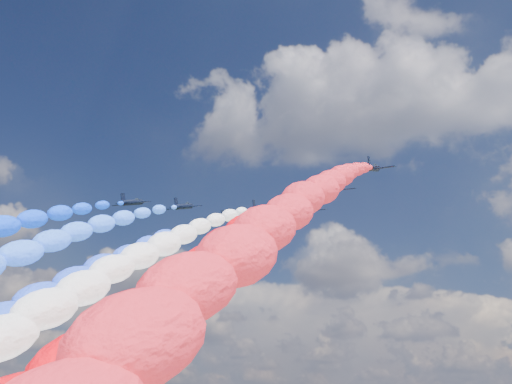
% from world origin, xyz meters
% --- Properties ---
extents(jet_0, '(10.08, 13.54, 7.18)m').
position_xyz_m(jet_0, '(-30.48, -4.97, 101.03)').
color(jet_0, black).
extents(jet_1, '(10.27, 13.67, 7.18)m').
position_xyz_m(jet_1, '(-19.58, 2.49, 101.03)').
color(jet_1, black).
extents(trail_1, '(6.80, 103.94, 57.52)m').
position_xyz_m(trail_1, '(-19.58, -51.32, 73.78)').
color(trail_1, '#2F69FF').
extents(jet_2, '(10.02, 13.50, 7.18)m').
position_xyz_m(jet_2, '(-12.31, 15.75, 101.03)').
color(jet_2, black).
extents(trail_2, '(6.80, 103.94, 57.52)m').
position_xyz_m(trail_2, '(-12.31, -38.05, 73.78)').
color(trail_2, blue).
extents(jet_3, '(10.51, 13.85, 7.18)m').
position_xyz_m(jet_3, '(-1.70, 11.04, 101.03)').
color(jet_3, black).
extents(trail_3, '(6.80, 103.94, 57.52)m').
position_xyz_m(trail_3, '(-1.70, -42.76, 73.78)').
color(trail_3, silver).
extents(jet_4, '(10.28, 13.68, 7.18)m').
position_xyz_m(jet_4, '(0.23, 26.57, 101.03)').
color(jet_4, black).
extents(trail_4, '(6.80, 103.94, 57.52)m').
position_xyz_m(trail_4, '(0.23, -27.23, 73.78)').
color(trail_4, white).
extents(jet_5, '(10.28, 13.68, 7.18)m').
position_xyz_m(jet_5, '(10.26, 16.62, 101.03)').
color(jet_5, black).
extents(trail_5, '(6.80, 103.94, 57.52)m').
position_xyz_m(trail_5, '(10.26, -37.18, 73.78)').
color(trail_5, '#EC1001').
extents(jet_6, '(10.62, 13.93, 7.18)m').
position_xyz_m(jet_6, '(20.57, 3.92, 101.03)').
color(jet_6, black).
extents(trail_6, '(6.80, 103.94, 57.52)m').
position_xyz_m(trail_6, '(20.57, -49.88, 73.78)').
color(trail_6, red).
extents(jet_7, '(10.12, 13.57, 7.18)m').
position_xyz_m(jet_7, '(31.63, -6.18, 101.03)').
color(jet_7, black).
extents(trail_7, '(6.80, 103.94, 57.52)m').
position_xyz_m(trail_7, '(31.63, -59.98, 73.78)').
color(trail_7, red).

